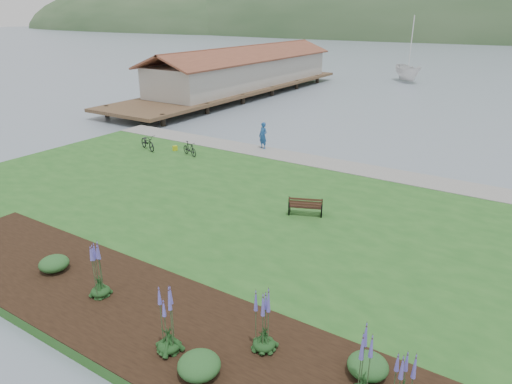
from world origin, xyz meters
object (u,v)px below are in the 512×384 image
Objects in this scene: park_bench at (306,206)px; sailboat at (407,82)px; person at (263,134)px; bicycle_a at (148,142)px.

park_bench is 0.06× the size of sailboat.
sailboat is at bearing 105.72° from person.
sailboat is (4.81, 44.67, -0.92)m from bicycle_a.
person is 7.72m from bicycle_a.
person is 40.41m from sailboat.
person reaches higher than bicycle_a.
bicycle_a is 44.94m from sailboat.
sailboat reaches higher than park_bench.
sailboat is (-8.88, 48.50, -0.87)m from park_bench.
person is (-7.31, 8.14, 0.59)m from park_bench.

